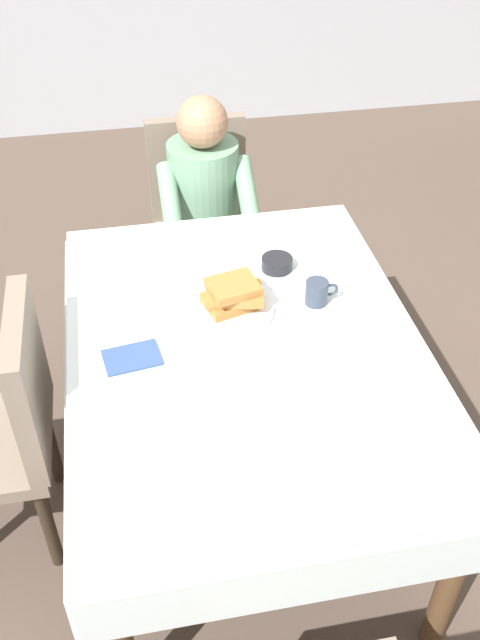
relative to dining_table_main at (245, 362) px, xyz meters
The scene contains 13 objects.
ground_plane 0.65m from the dining_table_main, ahead, with size 14.00×14.00×0.00m, color brown.
dining_table_main is the anchor object (origin of this frame).
chair_diner 1.18m from the dining_table_main, 88.86° to the left, with size 0.44×0.45×0.93m.
diner_person 1.01m from the dining_table_main, 88.68° to the left, with size 0.40×0.43×1.12m.
chair_left_side 0.78m from the dining_table_main, behind, with size 0.45×0.44×0.93m.
plate_breakfast 0.18m from the dining_table_main, 96.36° to the left, with size 0.28×0.28×0.02m, color white.
breakfast_stack 0.23m from the dining_table_main, 94.04° to the left, with size 0.21×0.17×0.09m.
cup_coffee 0.34m from the dining_table_main, 28.89° to the left, with size 0.11×0.08×0.08m.
bowl_butter 0.42m from the dining_table_main, 63.12° to the left, with size 0.11×0.11×0.04m, color black.
fork_left_of_plate 0.26m from the dining_table_main, 146.85° to the left, with size 0.18×0.01×0.01m, color silver.
knife_right_of_plate 0.24m from the dining_table_main, 38.10° to the left, with size 0.20×0.01×0.01m, color silver.
spoon_near_edge 0.17m from the dining_table_main, 95.49° to the right, with size 0.15×0.01×0.01m, color silver.
napkin_folded 0.37m from the dining_table_main, behind, with size 0.17×0.12×0.01m, color #334C7F.
Camera 1 is at (-0.32, -1.62, 2.19)m, focal length 39.42 mm.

